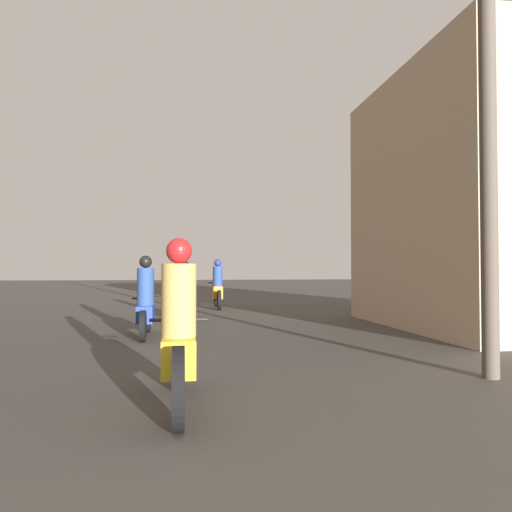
{
  "coord_description": "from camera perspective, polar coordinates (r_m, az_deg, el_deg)",
  "views": [
    {
      "loc": [
        0.97,
        0.44,
        1.3
      ],
      "look_at": [
        3.68,
        18.23,
        1.77
      ],
      "focal_mm": 35.0,
      "sensor_mm": 36.0,
      "label": 1
    }
  ],
  "objects": [
    {
      "name": "utility_pole_near",
      "position": [
        7.11,
        24.89,
        21.17
      ],
      "size": [
        1.6,
        0.2,
        7.71
      ],
      "color": "#4C4238",
      "rests_on": "ground_plane"
    },
    {
      "name": "building_right_near",
      "position": [
        12.57,
        26.5,
        5.57
      ],
      "size": [
        5.09,
        5.95,
        5.62
      ],
      "color": "tan",
      "rests_on": "ground_plane"
    },
    {
      "name": "motorcycle_yellow",
      "position": [
        4.79,
        -8.83,
        -9.5
      ],
      "size": [
        0.6,
        2.07,
        1.59
      ],
      "rotation": [
        0.0,
        0.0,
        0.12
      ],
      "color": "black",
      "rests_on": "ground_plane"
    },
    {
      "name": "motorcycle_orange",
      "position": [
        16.55,
        -4.42,
        -3.74
      ],
      "size": [
        0.6,
        2.11,
        1.62
      ],
      "rotation": [
        0.0,
        0.0,
        0.15
      ],
      "color": "black",
      "rests_on": "ground_plane"
    },
    {
      "name": "motorcycle_green",
      "position": [
        12.96,
        -8.24,
        -4.52
      ],
      "size": [
        0.6,
        2.06,
        1.52
      ],
      "rotation": [
        0.0,
        0.0,
        0.15
      ],
      "color": "black",
      "rests_on": "ground_plane"
    },
    {
      "name": "motorcycle_blue",
      "position": [
        9.81,
        -12.5,
        -5.44
      ],
      "size": [
        0.6,
        1.96,
        1.56
      ],
      "rotation": [
        0.0,
        0.0,
        -0.06
      ],
      "color": "black",
      "rests_on": "ground_plane"
    }
  ]
}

